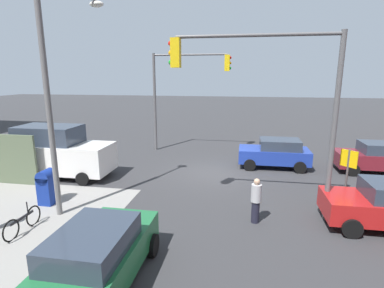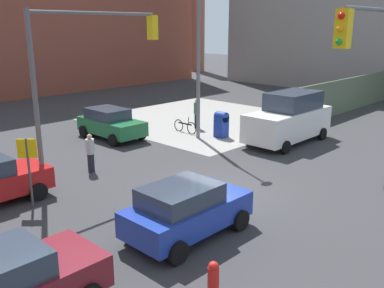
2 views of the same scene
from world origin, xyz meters
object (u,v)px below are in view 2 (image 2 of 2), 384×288
Objects in this scene: smokestack at (198,12)px; street_lamp_corner at (201,51)px; sedan_blue at (186,209)px; pedestrian_crossing at (90,153)px; traffic_signal_se_corner at (380,69)px; van_white_delivery at (289,118)px; bicycle_leaning_on_fence at (185,126)px; hatchback_green at (111,123)px; mailbox_blue at (221,124)px; pedestrian_waiting at (197,113)px; fire_hydrant at (213,280)px; traffic_signal_nw_corner at (88,61)px.

street_lamp_corner is (-25.94, -24.54, -2.97)m from smokestack.
pedestrian_crossing reaches higher than sedan_blue.
traffic_signal_se_corner is 8.89m from van_white_delivery.
bicycle_leaning_on_fence is at bearing 75.33° from traffic_signal_se_corner.
hatchback_green is at bearing 94.38° from pedestrian_crossing.
sedan_blue is 12.56m from bicycle_leaning_on_fence.
pedestrian_waiting reaches higher than mailbox_blue.
traffic_signal_se_corner reaches higher than bicycle_leaning_on_fence.
pedestrian_crossing is at bearing -177.89° from street_lamp_corner.
hatchback_green is at bearing 62.80° from fire_hydrant.
hatchback_green is at bearing -144.44° from smokestack.
van_white_delivery is (-23.15, -28.20, -6.39)m from smokestack.
traffic_signal_nw_corner is 9.36m from bicycle_leaning_on_fence.
hatchback_green is 5.24m from pedestrian_waiting.
fire_hydrant is 0.24× the size of sedan_blue.
mailbox_blue is at bearing 3.38° from traffic_signal_nw_corner.
bicycle_leaning_on_fence is at bearing 72.61° from street_lamp_corner.
mailbox_blue is at bearing 47.22° from pedestrian_crossing.
van_white_delivery is 5.71m from pedestrian_waiting.
van_white_delivery reaches higher than pedestrian_waiting.
traffic_signal_nw_corner reaches higher than sedan_blue.
smokestack is 47.17m from sedan_blue.
sedan_blue reaches higher than mailbox_blue.
bicycle_leaning_on_fence reaches higher than fire_hydrant.
fire_hydrant is 0.23× the size of hatchback_green.
mailbox_blue is at bearing -24.35° from pedestrian_waiting.
smokestack is 8.55× the size of pedestrian_waiting.
traffic_signal_nw_corner is at bearing -142.53° from smokestack.
mailbox_blue is at bearing 35.09° from sedan_blue.
hatchback_green reaches higher than mailbox_blue.
van_white_delivery is (11.14, 3.47, 0.44)m from sedan_blue.
fire_hydrant is 3.08m from sedan_blue.
traffic_signal_se_corner reaches higher than fire_hydrant.
street_lamp_corner is 5.59× the size of mailbox_blue.
mailbox_blue is (3.66, 9.50, -3.85)m from traffic_signal_se_corner.
smokestack is 2.36× the size of traffic_signal_nw_corner.
van_white_delivery is 5.92m from bicycle_leaning_on_fence.
pedestrian_waiting is (1.74, 1.94, -3.76)m from street_lamp_corner.
pedestrian_waiting is (4.92, -1.78, 0.10)m from hatchback_green.
bicycle_leaning_on_fence is (3.72, -1.98, -0.50)m from hatchback_green.
pedestrian_crossing reaches higher than hatchback_green.
traffic_signal_se_corner is at bearing -130.14° from van_white_delivery.
street_lamp_corner is at bearing -136.59° from smokestack.
smokestack is 3.82× the size of hatchback_green.
sedan_blue is (-1.02, -6.17, -3.81)m from traffic_signal_nw_corner.
traffic_signal_nw_corner is 1.62× the size of hatchback_green.
pedestrian_waiting is (-24.20, -22.60, -6.73)m from smokestack.
smokestack is 16.31× the size of fire_hydrant.
street_lamp_corner is at bearing 75.81° from traffic_signal_se_corner.
smokestack reaches higher than sedan_blue.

